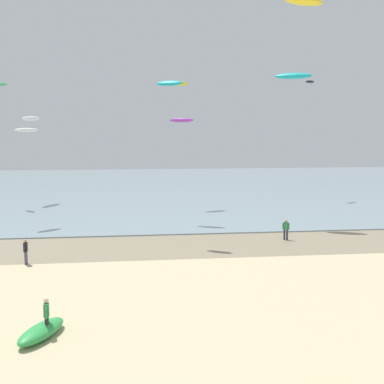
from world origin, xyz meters
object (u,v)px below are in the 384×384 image
at_px(person_mid_beach, 286,229).
at_px(kite_aloft_6, 181,120).
at_px(grounded_kite, 41,331).
at_px(kite_aloft_7, 3,84).
at_px(person_by_waterline, 26,251).
at_px(kite_aloft_11, 31,119).
at_px(kite_aloft_5, 304,1).
at_px(kite_aloft_4, 170,83).
at_px(kite_aloft_9, 293,76).
at_px(kite_aloft_1, 178,84).
at_px(person_nearest_camera, 47,316).
at_px(kite_aloft_0, 27,130).
at_px(kite_aloft_10, 310,82).

relative_size(person_mid_beach, kite_aloft_6, 0.84).
xyz_separation_m(grounded_kite, kite_aloft_7, (-10.83, 38.06, 13.80)).
xyz_separation_m(person_by_waterline, kite_aloft_6, (10.92, 5.12, 8.72)).
bearing_deg(kite_aloft_7, kite_aloft_11, -79.78).
bearing_deg(kite_aloft_11, person_by_waterline, 34.23).
xyz_separation_m(kite_aloft_5, kite_aloft_11, (-22.32, 32.61, -6.05)).
bearing_deg(person_by_waterline, grounded_kite, -75.02).
bearing_deg(kite_aloft_4, person_mid_beach, -25.23).
bearing_deg(kite_aloft_9, kite_aloft_7, 176.12).
distance_m(kite_aloft_1, kite_aloft_4, 8.95).
bearing_deg(grounded_kite, kite_aloft_6, 0.22).
bearing_deg(grounded_kite, kite_aloft_7, 40.44).
relative_size(person_by_waterline, kite_aloft_11, 0.51).
height_order(kite_aloft_7, kite_aloft_11, kite_aloft_7).
relative_size(grounded_kite, kite_aloft_5, 1.10).
relative_size(person_nearest_camera, kite_aloft_6, 0.84).
bearing_deg(kite_aloft_9, kite_aloft_0, -162.42).
bearing_deg(kite_aloft_10, kite_aloft_11, -36.84).
bearing_deg(person_by_waterline, kite_aloft_0, 100.42).
height_order(person_mid_beach, kite_aloft_5, kite_aloft_5).
relative_size(person_by_waterline, kite_aloft_4, 0.64).
distance_m(person_nearest_camera, person_mid_beach, 23.17).
height_order(grounded_kite, kite_aloft_0, kite_aloft_0).
height_order(person_by_waterline, kite_aloft_11, kite_aloft_11).
relative_size(kite_aloft_6, kite_aloft_10, 1.11).
height_order(kite_aloft_5, kite_aloft_10, kite_aloft_5).
height_order(kite_aloft_1, kite_aloft_10, kite_aloft_10).
xyz_separation_m(person_nearest_camera, person_mid_beach, (16.01, 16.74, 0.00)).
xyz_separation_m(kite_aloft_0, kite_aloft_6, (13.43, -8.54, 0.75)).
xyz_separation_m(kite_aloft_6, kite_aloft_7, (-18.55, 21.00, 4.46)).
xyz_separation_m(kite_aloft_1, kite_aloft_5, (4.83, -27.84, 2.14)).
height_order(person_by_waterline, kite_aloft_0, kite_aloft_0).
height_order(kite_aloft_0, kite_aloft_4, kite_aloft_4).
distance_m(person_nearest_camera, kite_aloft_10, 50.06).
distance_m(kite_aloft_1, kite_aloft_5, 28.34).
bearing_deg(person_nearest_camera, kite_aloft_0, 103.11).
height_order(kite_aloft_4, kite_aloft_10, kite_aloft_10).
bearing_deg(kite_aloft_5, grounded_kite, 12.58).
height_order(person_mid_beach, kite_aloft_9, kite_aloft_9).
height_order(kite_aloft_0, kite_aloft_9, kite_aloft_9).
bearing_deg(person_mid_beach, kite_aloft_1, 110.39).
height_order(grounded_kite, kite_aloft_10, kite_aloft_10).
bearing_deg(kite_aloft_11, kite_aloft_7, -21.48).
xyz_separation_m(person_nearest_camera, grounded_kite, (-0.21, -0.17, -0.62)).
distance_m(kite_aloft_6, kite_aloft_10, 30.42).
bearing_deg(kite_aloft_4, kite_aloft_7, 173.17).
xyz_separation_m(person_nearest_camera, kite_aloft_9, (18.54, 23.52, 12.94)).
height_order(kite_aloft_4, kite_aloft_9, kite_aloft_9).
bearing_deg(kite_aloft_0, person_mid_beach, -60.97).
height_order(kite_aloft_6, kite_aloft_10, kite_aloft_10).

